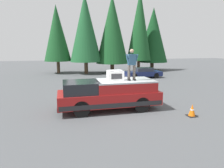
{
  "coord_description": "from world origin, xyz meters",
  "views": [
    {
      "loc": [
        -10.27,
        2.95,
        3.43
      ],
      "look_at": [
        0.77,
        0.23,
        1.35
      ],
      "focal_mm": 32.32,
      "sensor_mm": 36.0,
      "label": 1
    }
  ],
  "objects": [
    {
      "name": "conifer_center_right",
      "position": [
        16.2,
        -0.07,
        5.81
      ],
      "size": [
        4.04,
        4.04,
        10.07
      ],
      "color": "#4C3826",
      "rests_on": "ground"
    },
    {
      "name": "person_on_truck_bed",
      "position": [
        0.02,
        -0.68,
        2.55
      ],
      "size": [
        0.29,
        0.72,
        1.69
      ],
      "color": "#423D38",
      "rests_on": "pickup_truck"
    },
    {
      "name": "conifer_far_left",
      "position": [
        17.75,
        -10.16,
        5.15
      ],
      "size": [
        4.44,
        4.44,
        9.08
      ],
      "color": "#4C3826",
      "rests_on": "ground"
    },
    {
      "name": "conifer_right",
      "position": [
        17.53,
        3.48,
        5.2
      ],
      "size": [
        3.48,
        3.48,
        8.79
      ],
      "color": "#4C3826",
      "rests_on": "ground"
    },
    {
      "name": "pickup_truck",
      "position": [
        0.27,
        0.52,
        0.87
      ],
      "size": [
        2.01,
        5.54,
        1.65
      ],
      "color": "maroon",
      "rests_on": "ground"
    },
    {
      "name": "conifer_center_left",
      "position": [
        16.39,
        -3.65,
        5.71
      ],
      "size": [
        4.34,
        4.34,
        10.16
      ],
      "color": "#4C3826",
      "rests_on": "ground"
    },
    {
      "name": "compressor_unit",
      "position": [
        0.24,
        0.18,
        1.93
      ],
      "size": [
        0.65,
        0.84,
        0.56
      ],
      "color": "white",
      "rests_on": "pickup_truck"
    },
    {
      "name": "traffic_cone",
      "position": [
        -1.8,
        -3.3,
        0.29
      ],
      "size": [
        0.47,
        0.47,
        0.62
      ],
      "color": "black",
      "rests_on": "ground"
    },
    {
      "name": "conifer_left",
      "position": [
        16.42,
        -7.49,
        6.35
      ],
      "size": [
        3.35,
        3.35,
        11.09
      ],
      "color": "#4C3826",
      "rests_on": "ground"
    },
    {
      "name": "ground_plane",
      "position": [
        0.0,
        0.0,
        0.0
      ],
      "size": [
        90.0,
        90.0,
        0.0
      ],
      "primitive_type": "plane",
      "color": "#4C4F51"
    },
    {
      "name": "parked_car_navy",
      "position": [
        10.87,
        -5.91,
        0.58
      ],
      "size": [
        1.64,
        4.1,
        1.16
      ],
      "color": "navy",
      "rests_on": "ground"
    }
  ]
}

